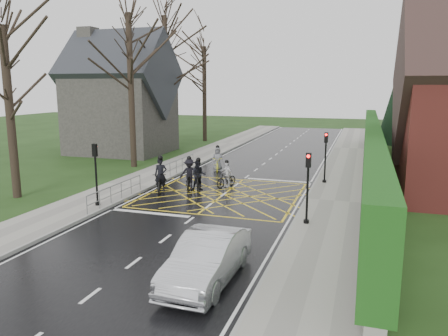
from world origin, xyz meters
The scene contains 23 objects.
ground centered at (0.00, 0.00, 0.00)m, with size 120.00×120.00×0.00m, color #1A3110.
road centered at (0.00, 0.00, 0.01)m, with size 9.00×80.00×0.01m, color black.
sidewalk_right centered at (6.00, 0.00, 0.07)m, with size 3.00×80.00×0.15m, color gray.
sidewalk_left centered at (-6.00, 0.00, 0.07)m, with size 3.00×80.00×0.15m, color gray.
stone_wall centered at (7.75, 6.00, 0.35)m, with size 0.50×38.00×0.70m, color slate.
hedge centered at (7.75, 6.00, 2.10)m, with size 0.90×38.00×2.80m, color #12390F.
conifer centered at (10.75, 26.00, 4.99)m, with size 4.60×4.60×10.00m.
church centered at (-13.54, 12.00, 4.93)m, with size 8.80×7.80×11.00m.
tree_front centered at (-10.50, -4.00, 6.47)m, with size 7.56×7.56×9.36m.
tree_near centered at (-9.00, 6.00, 7.91)m, with size 9.24×9.24×11.44m.
tree_mid centered at (-10.00, 14.00, 8.63)m, with size 10.08×10.08×12.48m.
tree_far centered at (-9.30, 22.00, 7.19)m, with size 8.40×8.40×10.40m.
railing_south centered at (-4.65, -3.50, 0.78)m, with size 0.05×5.04×1.03m.
railing_north centered at (-4.65, 4.00, 0.79)m, with size 0.05×6.04×1.03m.
traffic_light_ne centered at (5.10, 4.20, 1.66)m, with size 0.24×0.31×3.21m.
traffic_light_se centered at (5.10, -4.20, 1.66)m, with size 0.24×0.31×3.21m.
traffic_light_sw centered at (-5.10, -4.50, 1.66)m, with size 0.24×0.31×3.21m.
cyclist_rear centered at (-3.64, -0.48, 0.68)m, with size 1.52×2.29×2.10m.
cyclist_back centered at (-1.71, 0.52, 0.72)m, with size 1.12×1.99×1.92m.
cyclist_mid centered at (-2.36, 0.69, 0.71)m, with size 1.32×2.12×1.94m.
cyclist_front centered at (-0.40, 1.77, 0.60)m, with size 1.10×1.68×1.64m.
cyclist_lead centered at (-2.53, 6.34, 0.64)m, with size 1.28×2.00×1.84m.
car centered at (2.88, -10.55, 0.75)m, with size 1.60×4.57×1.51m, color silver.
Camera 1 is at (7.27, -22.42, 5.99)m, focal length 35.00 mm.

